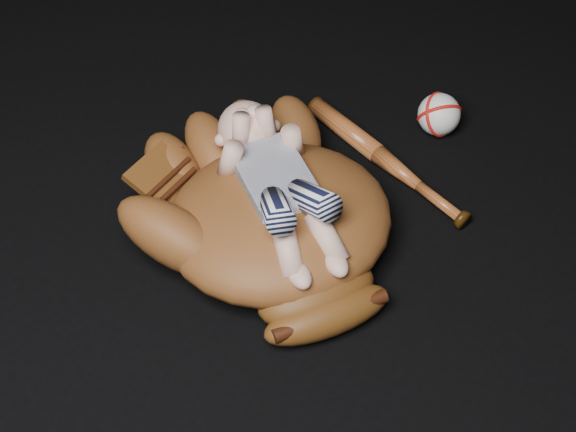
# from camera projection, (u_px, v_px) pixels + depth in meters

# --- Properties ---
(baseball_glove) EXTENTS (0.50, 0.56, 0.16)m
(baseball_glove) POSITION_uv_depth(u_px,v_px,m) (278.00, 212.00, 1.39)
(baseball_glove) COLOR #5B2F13
(baseball_glove) RESTS_ON ground
(newborn_baby) EXTENTS (0.21, 0.38, 0.15)m
(newborn_baby) POSITION_uv_depth(u_px,v_px,m) (281.00, 187.00, 1.35)
(newborn_baby) COLOR #E0A790
(newborn_baby) RESTS_ON baseball_glove
(baseball_bat) EXTENTS (0.10, 0.39, 0.04)m
(baseball_bat) POSITION_uv_depth(u_px,v_px,m) (386.00, 161.00, 1.56)
(baseball_bat) COLOR #94441C
(baseball_bat) RESTS_ON ground
(baseball) EXTENTS (0.08, 0.08, 0.08)m
(baseball) POSITION_uv_depth(u_px,v_px,m) (439.00, 114.00, 1.61)
(baseball) COLOR white
(baseball) RESTS_ON ground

